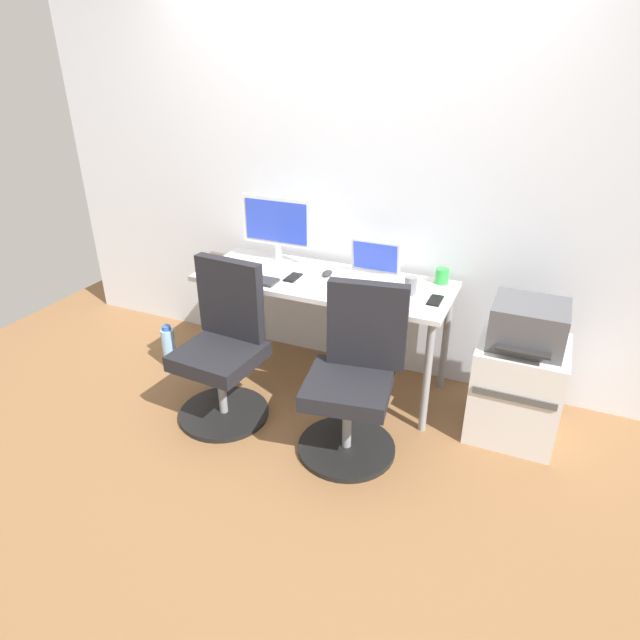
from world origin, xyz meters
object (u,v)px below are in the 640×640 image
office_chair_left (224,350)px  desktop_monitor (277,225)px  side_cabinet (516,389)px  printer (529,325)px  coffee_mug (442,276)px  office_chair_right (354,380)px  open_laptop (371,271)px  water_bottle_on_floor (169,347)px

office_chair_left → desktop_monitor: desktop_monitor is taller
side_cabinet → printer: (-0.00, -0.00, 0.41)m
office_chair_left → side_cabinet: office_chair_left is taller
coffee_mug → desktop_monitor: bearing=-176.2°
office_chair_right → desktop_monitor: size_ratio=1.96×
side_cabinet → coffee_mug: bearing=152.4°
office_chair_left → open_laptop: open_laptop is taller
open_laptop → coffee_mug: (0.41, 0.12, -0.01)m
water_bottle_on_floor → open_laptop: bearing=15.1°
water_bottle_on_floor → open_laptop: open_laptop is taller
office_chair_left → printer: office_chair_left is taller
office_chair_left → printer: bearing=16.6°
office_chair_left → coffee_mug: office_chair_left is taller
printer → office_chair_right: bearing=-148.9°
office_chair_left → open_laptop: size_ratio=3.03×
printer → open_laptop: open_laptop is taller
side_cabinet → printer: 0.41m
office_chair_left → coffee_mug: size_ratio=10.22×
office_chair_left → coffee_mug: bearing=35.1°
printer → office_chair_left: bearing=-163.4°
office_chair_left → printer: 1.70m
side_cabinet → desktop_monitor: 1.75m
printer → desktop_monitor: size_ratio=0.83×
printer → coffee_mug: (-0.53, 0.28, 0.09)m
side_cabinet → coffee_mug: 0.77m
printer → coffee_mug: 0.60m
office_chair_right → desktop_monitor: 1.19m
office_chair_left → desktop_monitor: bearing=89.0°
water_bottle_on_floor → printer: bearing=4.9°
office_chair_right → printer: (0.80, 0.48, 0.27)m
printer → desktop_monitor: bearing=172.7°
office_chair_right → side_cabinet: (0.80, 0.48, -0.14)m
printer → water_bottle_on_floor: 2.33m
office_chair_right → open_laptop: open_laptop is taller
printer → water_bottle_on_floor: bearing=-175.1°
office_chair_right → water_bottle_on_floor: office_chair_right is taller
open_laptop → desktop_monitor: bearing=176.1°
side_cabinet → printer: size_ratio=1.43×
desktop_monitor → open_laptop: size_ratio=1.55×
desktop_monitor → office_chair_right: bearing=-40.7°
office_chair_left → side_cabinet: bearing=16.7°
side_cabinet → printer: printer is taller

